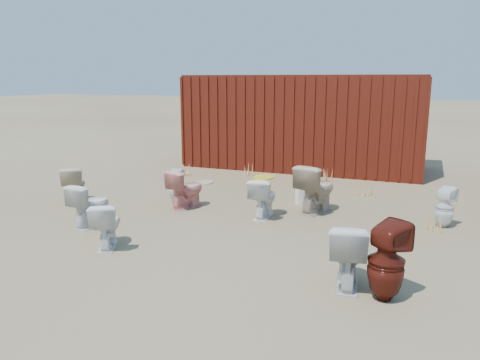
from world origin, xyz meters
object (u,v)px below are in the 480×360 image
at_px(toilet_front_c, 106,225).
at_px(toilet_back_yellowlid, 263,198).
at_px(toilet_front_pink, 186,189).
at_px(toilet_front_maroon, 386,262).
at_px(toilet_front_a, 90,205).
at_px(toilet_back_e, 444,207).
at_px(shipping_container, 305,122).
at_px(toilet_back_a, 176,185).
at_px(toilet_back_beige_left, 75,184).
at_px(loose_tank, 310,194).
at_px(toilet_back_beige_right, 316,188).
at_px(toilet_front_e, 348,254).

height_order(toilet_front_c, toilet_back_yellowlid, toilet_back_yellowlid).
distance_m(toilet_front_pink, toilet_front_maroon, 4.43).
distance_m(toilet_front_a, toilet_back_yellowlid, 2.82).
bearing_deg(toilet_back_e, shipping_container, -28.54).
bearing_deg(shipping_container, toilet_back_a, -106.91).
bearing_deg(toilet_back_a, toilet_back_beige_left, 8.33).
relative_size(toilet_front_maroon, toilet_back_a, 1.38).
distance_m(shipping_container, toilet_back_yellowlid, 4.97).
relative_size(toilet_back_e, loose_tank, 1.31).
height_order(shipping_container, toilet_front_a, shipping_container).
bearing_deg(toilet_front_c, toilet_front_maroon, 149.64).
relative_size(toilet_front_c, toilet_back_beige_right, 0.76).
bearing_deg(toilet_back_beige_right, loose_tank, -47.71).
height_order(toilet_front_pink, toilet_front_c, toilet_front_pink).
xyz_separation_m(toilet_front_a, toilet_front_maroon, (4.59, -0.91, 0.08)).
height_order(toilet_back_beige_left, toilet_back_e, toilet_back_beige_left).
bearing_deg(toilet_front_a, toilet_back_beige_right, -139.86).
bearing_deg(toilet_back_e, toilet_front_e, 92.16).
bearing_deg(toilet_back_beige_left, toilet_back_yellowlid, 154.73).
distance_m(shipping_container, toilet_back_e, 5.54).
distance_m(toilet_front_maroon, toilet_back_a, 4.94).
relative_size(toilet_front_e, toilet_back_yellowlid, 1.12).
height_order(toilet_front_maroon, toilet_back_yellowlid, toilet_front_maroon).
bearing_deg(toilet_front_pink, toilet_front_a, 80.09).
distance_m(shipping_container, toilet_front_pink, 4.99).
height_order(shipping_container, toilet_front_e, shipping_container).
relative_size(toilet_front_c, toilet_front_e, 0.86).
relative_size(toilet_back_beige_right, toilet_back_e, 1.31).
relative_size(toilet_front_a, toilet_front_e, 0.92).
xyz_separation_m(shipping_container, toilet_front_a, (-1.86, -6.36, -0.85)).
bearing_deg(toilet_back_beige_right, toilet_back_e, -164.14).
distance_m(toilet_front_maroon, toilet_back_e, 3.02).
relative_size(shipping_container, toilet_back_a, 9.58).
height_order(toilet_front_c, toilet_front_e, toilet_front_e).
relative_size(toilet_front_pink, toilet_back_e, 1.08).
height_order(shipping_container, loose_tank, shipping_container).
xyz_separation_m(toilet_front_a, toilet_back_yellowlid, (2.39, 1.49, -0.01)).
distance_m(shipping_container, toilet_front_a, 6.68).
distance_m(toilet_front_maroon, toilet_back_yellowlid, 3.25).
bearing_deg(toilet_front_pink, toilet_front_e, 165.71).
distance_m(toilet_front_c, loose_tank, 3.95).
bearing_deg(toilet_front_pink, loose_tank, -130.61).
distance_m(toilet_back_a, loose_tank, 2.56).
relative_size(toilet_back_beige_left, toilet_back_yellowlid, 1.02).
bearing_deg(toilet_front_maroon, toilet_back_e, -70.11).
bearing_deg(toilet_back_beige_right, toilet_front_a, 52.44).
height_order(toilet_back_beige_left, toilet_back_yellowlid, toilet_back_beige_left).
xyz_separation_m(toilet_back_beige_right, toilet_back_e, (2.08, -0.09, -0.10)).
relative_size(toilet_front_a, toilet_back_beige_right, 0.82).
bearing_deg(shipping_container, toilet_front_pink, -101.38).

